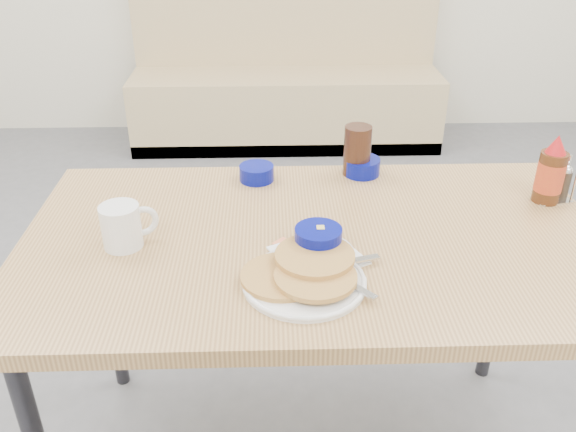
{
  "coord_description": "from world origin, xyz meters",
  "views": [
    {
      "loc": [
        -0.1,
        -0.99,
        1.51
      ],
      "look_at": [
        -0.07,
        0.24,
        0.82
      ],
      "focal_mm": 38.0,
      "sensor_mm": 36.0,
      "label": 1
    }
  ],
  "objects_px": {
    "dining_table": "(315,257)",
    "syrup_bottle": "(551,173)",
    "grits_setting": "(318,245)",
    "creamer_bowl": "(257,173)",
    "booth_bench": "(286,85)",
    "butter_bowl": "(362,167)",
    "coffee_mug": "(123,225)",
    "pancake_plate": "(304,275)",
    "condiment_caddy": "(555,186)",
    "amber_tumbler": "(357,151)"
  },
  "relations": [
    {
      "from": "dining_table",
      "to": "syrup_bottle",
      "type": "xyz_separation_m",
      "value": [
        0.62,
        0.16,
        0.14
      ]
    },
    {
      "from": "grits_setting",
      "to": "creamer_bowl",
      "type": "height_order",
      "value": "grits_setting"
    },
    {
      "from": "booth_bench",
      "to": "butter_bowl",
      "type": "xyz_separation_m",
      "value": [
        0.16,
        -2.19,
        0.43
      ]
    },
    {
      "from": "coffee_mug",
      "to": "creamer_bowl",
      "type": "bearing_deg",
      "value": 48.51
    },
    {
      "from": "creamer_bowl",
      "to": "pancake_plate",
      "type": "bearing_deg",
      "value": -77.99
    },
    {
      "from": "grits_setting",
      "to": "syrup_bottle",
      "type": "relative_size",
      "value": 1.37
    },
    {
      "from": "pancake_plate",
      "to": "coffee_mug",
      "type": "xyz_separation_m",
      "value": [
        -0.41,
        0.16,
        0.03
      ]
    },
    {
      "from": "condiment_caddy",
      "to": "syrup_bottle",
      "type": "distance_m",
      "value": 0.04
    },
    {
      "from": "dining_table",
      "to": "syrup_bottle",
      "type": "relative_size",
      "value": 7.59
    },
    {
      "from": "dining_table",
      "to": "coffee_mug",
      "type": "distance_m",
      "value": 0.46
    },
    {
      "from": "coffee_mug",
      "to": "amber_tumbler",
      "type": "bearing_deg",
      "value": 32.28
    },
    {
      "from": "dining_table",
      "to": "condiment_caddy",
      "type": "xyz_separation_m",
      "value": [
        0.64,
        0.16,
        0.1
      ]
    },
    {
      "from": "booth_bench",
      "to": "dining_table",
      "type": "bearing_deg",
      "value": -90.0
    },
    {
      "from": "booth_bench",
      "to": "syrup_bottle",
      "type": "bearing_deg",
      "value": -75.4
    },
    {
      "from": "condiment_caddy",
      "to": "creamer_bowl",
      "type": "bearing_deg",
      "value": 158.88
    },
    {
      "from": "butter_bowl",
      "to": "condiment_caddy",
      "type": "relative_size",
      "value": 0.89
    },
    {
      "from": "creamer_bowl",
      "to": "butter_bowl",
      "type": "bearing_deg",
      "value": 5.83
    },
    {
      "from": "coffee_mug",
      "to": "condiment_caddy",
      "type": "height_order",
      "value": "condiment_caddy"
    },
    {
      "from": "creamer_bowl",
      "to": "amber_tumbler",
      "type": "height_order",
      "value": "amber_tumbler"
    },
    {
      "from": "booth_bench",
      "to": "creamer_bowl",
      "type": "distance_m",
      "value": 2.27
    },
    {
      "from": "butter_bowl",
      "to": "syrup_bottle",
      "type": "relative_size",
      "value": 0.56
    },
    {
      "from": "grits_setting",
      "to": "creamer_bowl",
      "type": "xyz_separation_m",
      "value": [
        -0.14,
        0.4,
        -0.01
      ]
    },
    {
      "from": "creamer_bowl",
      "to": "butter_bowl",
      "type": "height_order",
      "value": "butter_bowl"
    },
    {
      "from": "dining_table",
      "to": "amber_tumbler",
      "type": "height_order",
      "value": "amber_tumbler"
    },
    {
      "from": "butter_bowl",
      "to": "creamer_bowl",
      "type": "bearing_deg",
      "value": -174.17
    },
    {
      "from": "creamer_bowl",
      "to": "syrup_bottle",
      "type": "relative_size",
      "value": 0.52
    },
    {
      "from": "butter_bowl",
      "to": "amber_tumbler",
      "type": "relative_size",
      "value": 0.72
    },
    {
      "from": "creamer_bowl",
      "to": "syrup_bottle",
      "type": "bearing_deg",
      "value": -11.12
    },
    {
      "from": "butter_bowl",
      "to": "syrup_bottle",
      "type": "distance_m",
      "value": 0.5
    },
    {
      "from": "dining_table",
      "to": "grits_setting",
      "type": "bearing_deg",
      "value": -90.09
    },
    {
      "from": "booth_bench",
      "to": "creamer_bowl",
      "type": "relative_size",
      "value": 19.68
    },
    {
      "from": "booth_bench",
      "to": "coffee_mug",
      "type": "bearing_deg",
      "value": -99.81
    },
    {
      "from": "pancake_plate",
      "to": "grits_setting",
      "type": "xyz_separation_m",
      "value": [
        0.04,
        0.1,
        0.01
      ]
    },
    {
      "from": "booth_bench",
      "to": "amber_tumbler",
      "type": "bearing_deg",
      "value": -86.32
    },
    {
      "from": "pancake_plate",
      "to": "condiment_caddy",
      "type": "bearing_deg",
      "value": 27.57
    },
    {
      "from": "amber_tumbler",
      "to": "pancake_plate",
      "type": "bearing_deg",
      "value": -108.52
    },
    {
      "from": "booth_bench",
      "to": "amber_tumbler",
      "type": "height_order",
      "value": "booth_bench"
    },
    {
      "from": "coffee_mug",
      "to": "dining_table",
      "type": "bearing_deg",
      "value": 3.79
    },
    {
      "from": "amber_tumbler",
      "to": "syrup_bottle",
      "type": "height_order",
      "value": "syrup_bottle"
    },
    {
      "from": "booth_bench",
      "to": "pancake_plate",
      "type": "relative_size",
      "value": 6.81
    },
    {
      "from": "syrup_bottle",
      "to": "grits_setting",
      "type": "bearing_deg",
      "value": -157.98
    },
    {
      "from": "condiment_caddy",
      "to": "booth_bench",
      "type": "bearing_deg",
      "value": 94.68
    },
    {
      "from": "amber_tumbler",
      "to": "coffee_mug",
      "type": "bearing_deg",
      "value": -147.72
    },
    {
      "from": "syrup_bottle",
      "to": "amber_tumbler",
      "type": "bearing_deg",
      "value": 159.28
    },
    {
      "from": "coffee_mug",
      "to": "condiment_caddy",
      "type": "bearing_deg",
      "value": 9.97
    },
    {
      "from": "dining_table",
      "to": "amber_tumbler",
      "type": "bearing_deg",
      "value": 67.45
    },
    {
      "from": "creamer_bowl",
      "to": "condiment_caddy",
      "type": "distance_m",
      "value": 0.8
    },
    {
      "from": "grits_setting",
      "to": "condiment_caddy",
      "type": "distance_m",
      "value": 0.69
    },
    {
      "from": "amber_tumbler",
      "to": "syrup_bottle",
      "type": "bearing_deg",
      "value": -20.72
    },
    {
      "from": "booth_bench",
      "to": "butter_bowl",
      "type": "relative_size",
      "value": 18.27
    }
  ]
}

